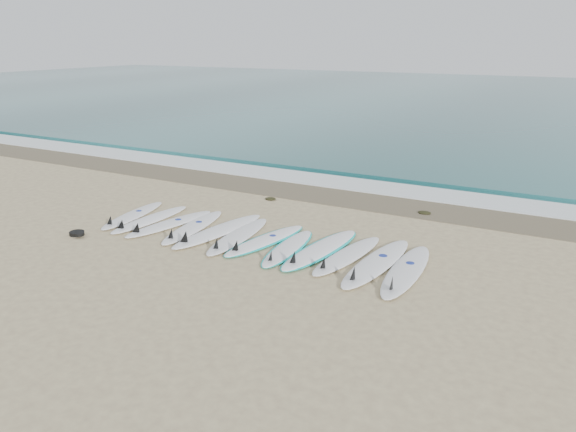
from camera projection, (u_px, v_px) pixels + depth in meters
The scene contains 20 objects.
ground at pixel (252, 241), 12.00m from camera, with size 120.00×120.00×0.00m, color tan.
ocean at pixel (500, 100), 39.15m from camera, with size 120.00×55.00×0.03m, color #205B5E.
wet_sand_band at pixel (331, 196), 15.42m from camera, with size 120.00×1.80×0.01m, color brown.
foam_band at pixel (351, 184), 16.59m from camera, with size 120.00×1.40×0.04m, color silver.
wave_crest at pixel (369, 173), 17.83m from camera, with size 120.00×1.00×0.10m, color #205B5E.
surfboard_0 at pixel (132, 215), 13.54m from camera, with size 0.87×2.47×0.31m.
surfboard_1 at pixel (148, 220), 13.22m from camera, with size 0.59×2.49×0.32m.
surfboard_2 at pixel (168, 224), 12.91m from camera, with size 0.95×2.57×0.32m.
surfboard_3 at pixel (192, 227), 12.68m from camera, with size 0.90×2.62×0.33m.
surfboard_4 at pixel (217, 231), 12.41m from camera, with size 0.91×2.91×0.37m.
surfboard_5 at pixel (237, 236), 12.10m from camera, with size 0.81×2.66×0.33m.
surfboard_6 at pixel (264, 241), 11.88m from camera, with size 1.01×2.55×0.32m.
surfboard_7 at pixel (287, 248), 11.46m from camera, with size 0.79×2.37×0.30m.
surfboard_8 at pixel (320, 250), 11.36m from camera, with size 0.92×2.83×0.35m.
surfboard_9 at pixel (346, 256), 11.03m from camera, with size 0.80×2.58×0.33m.
surfboard_10 at pixel (375, 263), 10.64m from camera, with size 0.76×2.91×0.37m.
surfboard_11 at pixel (405, 271), 10.28m from camera, with size 0.72×2.79×0.35m.
seaweed_near at pixel (271, 199), 15.03m from camera, with size 0.31×0.24×0.06m, color black.
seaweed_far at pixel (425, 213), 13.83m from camera, with size 0.32×0.25×0.06m, color black.
leash_coil at pixel (77, 233), 12.31m from camera, with size 0.46×0.36×0.11m.
Camera 1 is at (6.10, -9.51, 4.15)m, focal length 35.00 mm.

